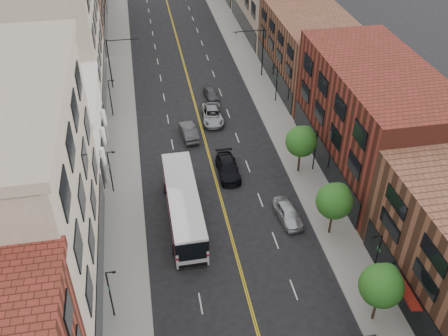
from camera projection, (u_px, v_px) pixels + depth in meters
sidewalk_left at (122, 135)px, 61.63m from camera, size 4.00×110.00×0.15m
sidewalk_right at (278, 120)px, 64.50m from camera, size 4.00×110.00×0.15m
bldg_l_tanoffice at (19, 200)px, 37.92m from camera, size 10.00×22.00×18.00m
bldg_l_white at (54, 131)px, 55.12m from camera, size 10.00×14.00×8.00m
bldg_l_far_a at (58, 31)px, 65.57m from camera, size 10.00×20.00×18.00m
bldg_r_mid at (372, 119)px, 53.29m from camera, size 10.00×22.00×12.00m
bldg_r_far_a at (309, 50)px, 70.48m from camera, size 10.00×20.00×10.00m
tree_r_1 at (382, 284)px, 37.57m from camera, size 3.40×3.40×5.59m
tree_r_2 at (335, 200)px, 45.47m from camera, size 3.40×3.40×5.59m
tree_r_3 at (302, 140)px, 53.37m from camera, size 3.40×3.40×5.59m
lamp_l_1 at (110, 292)px, 38.43m from camera, size 0.81×0.55×5.05m
lamp_l_2 at (110, 170)px, 51.07m from camera, size 0.81×0.55×5.05m
lamp_l_3 at (111, 96)px, 63.71m from camera, size 0.81×0.55×5.05m
lamp_r_1 at (377, 254)px, 41.59m from camera, size 0.81×0.55×5.05m
lamp_r_2 at (315, 148)px, 54.23m from camera, size 0.81×0.55×5.05m
lamp_r_3 at (276, 82)px, 66.87m from camera, size 0.81×0.55×5.05m
signal_mast_left at (114, 58)px, 69.13m from camera, size 4.49×0.18×7.20m
signal_mast_right at (258, 47)px, 72.09m from camera, size 4.49×0.18×7.20m
city_bus at (183, 204)px, 48.26m from camera, size 3.28×13.43×3.45m
car_parked_far at (288, 213)px, 48.96m from camera, size 2.38×4.90×1.61m
car_lane_behind at (189, 131)px, 60.98m from camera, size 2.12×5.00×1.61m
car_lane_a at (228, 168)px, 54.95m from camera, size 2.29×5.58×1.61m
car_lane_b at (212, 115)px, 64.21m from camera, size 3.04×5.94×1.61m
car_lane_c at (211, 94)px, 69.00m from camera, size 2.00×4.18×1.38m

